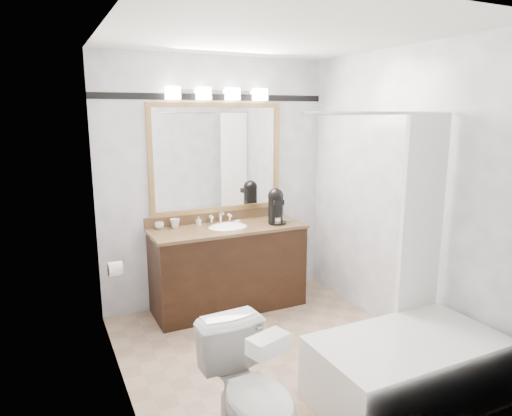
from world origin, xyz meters
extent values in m
cube|color=tan|center=(0.00, 0.00, -0.01)|extent=(2.40, 2.60, 0.01)
cube|color=white|center=(0.00, 0.00, 2.50)|extent=(2.40, 2.60, 0.01)
cube|color=white|center=(0.00, 1.30, 1.25)|extent=(2.40, 0.01, 2.50)
cube|color=white|center=(0.00, -1.30, 1.25)|extent=(2.40, 0.01, 2.50)
cube|color=white|center=(-1.20, 0.00, 1.25)|extent=(0.01, 2.60, 2.50)
cube|color=white|center=(1.20, 0.00, 1.25)|extent=(0.01, 2.60, 2.50)
cube|color=black|center=(0.00, 1.01, 0.41)|extent=(1.50, 0.55, 0.82)
cube|color=olive|center=(0.00, 1.01, 0.83)|extent=(1.53, 0.58, 0.03)
cube|color=olive|center=(0.00, 1.29, 0.90)|extent=(1.53, 0.03, 0.10)
ellipsoid|color=white|center=(0.00, 1.01, 0.82)|extent=(0.44, 0.34, 0.14)
cube|color=#AA834D|center=(0.00, 1.28, 2.02)|extent=(1.40, 0.04, 0.05)
cube|color=#AA834D|center=(0.00, 1.28, 0.97)|extent=(1.40, 0.04, 0.05)
cube|color=#AA834D|center=(-0.68, 1.28, 1.50)|extent=(0.05, 0.04, 1.00)
cube|color=#AA834D|center=(0.68, 1.28, 1.50)|extent=(0.05, 0.04, 1.00)
cube|color=white|center=(0.00, 1.29, 1.50)|extent=(1.30, 0.01, 1.00)
cube|color=silver|center=(0.00, 1.27, 2.15)|extent=(0.90, 0.05, 0.03)
cube|color=white|center=(-0.45, 1.22, 2.13)|extent=(0.12, 0.12, 0.12)
cube|color=white|center=(-0.15, 1.22, 2.13)|extent=(0.12, 0.12, 0.12)
cube|color=white|center=(0.15, 1.22, 2.13)|extent=(0.12, 0.12, 0.12)
cube|color=white|center=(0.45, 1.22, 2.13)|extent=(0.12, 0.12, 0.12)
cube|color=black|center=(0.00, 1.29, 2.10)|extent=(2.40, 0.01, 0.06)
cube|color=white|center=(0.53, -0.92, 0.23)|extent=(1.30, 0.72, 0.45)
cylinder|color=silver|center=(0.53, -0.54, 1.95)|extent=(1.30, 0.02, 0.02)
cube|color=white|center=(0.95, -0.55, 1.18)|extent=(0.40, 0.04, 1.55)
cylinder|color=white|center=(-1.14, 0.66, 0.70)|extent=(0.11, 0.12, 0.12)
imported|color=white|center=(-0.65, -0.92, 0.37)|extent=(0.46, 0.75, 0.74)
cube|color=white|center=(-0.65, -1.12, 0.79)|extent=(0.24, 0.18, 0.09)
cylinder|color=black|center=(0.50, 0.92, 0.86)|extent=(0.18, 0.18, 0.02)
cylinder|color=black|center=(0.51, 0.98, 0.99)|extent=(0.15, 0.15, 0.26)
sphere|color=black|center=(0.51, 0.98, 1.13)|extent=(0.16, 0.16, 0.16)
cube|color=black|center=(0.49, 0.90, 1.08)|extent=(0.12, 0.12, 0.05)
cylinder|color=silver|center=(0.49, 0.90, 0.89)|extent=(0.06, 0.06, 0.06)
imported|color=white|center=(-0.63, 1.22, 0.88)|extent=(0.10, 0.10, 0.07)
imported|color=white|center=(-0.48, 1.20, 0.89)|extent=(0.12, 0.12, 0.09)
imported|color=white|center=(-0.24, 1.19, 0.89)|extent=(0.05, 0.05, 0.09)
cube|color=beige|center=(0.15, 1.13, 0.86)|extent=(0.08, 0.07, 0.02)
camera|label=1|loc=(-1.63, -3.03, 1.96)|focal=32.00mm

